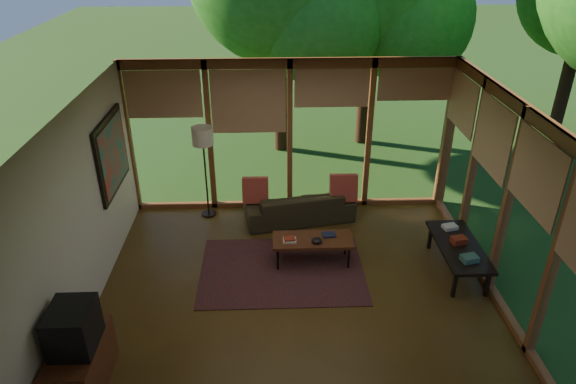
{
  "coord_description": "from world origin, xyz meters",
  "views": [
    {
      "loc": [
        -0.34,
        -5.75,
        4.63
      ],
      "look_at": [
        -0.1,
        0.7,
        1.22
      ],
      "focal_mm": 32.0,
      "sensor_mm": 36.0,
      "label": 1
    }
  ],
  "objects_px": {
    "television": "(73,328)",
    "side_console": "(459,247)",
    "sofa": "(299,205)",
    "floor_lamp": "(203,141)",
    "media_cabinet": "(81,366)",
    "coffee_table": "(313,241)"
  },
  "relations": [
    {
      "from": "television",
      "to": "side_console",
      "type": "height_order",
      "value": "television"
    },
    {
      "from": "sofa",
      "to": "floor_lamp",
      "type": "distance_m",
      "value": 1.98
    },
    {
      "from": "media_cabinet",
      "to": "television",
      "type": "xyz_separation_m",
      "value": [
        0.02,
        0.0,
        0.55
      ]
    },
    {
      "from": "floor_lamp",
      "to": "media_cabinet",
      "type": "bearing_deg",
      "value": -104.99
    },
    {
      "from": "media_cabinet",
      "to": "side_console",
      "type": "distance_m",
      "value": 5.26
    },
    {
      "from": "media_cabinet",
      "to": "side_console",
      "type": "bearing_deg",
      "value": 22.1
    },
    {
      "from": "media_cabinet",
      "to": "side_console",
      "type": "height_order",
      "value": "media_cabinet"
    },
    {
      "from": "floor_lamp",
      "to": "side_console",
      "type": "bearing_deg",
      "value": -25.09
    },
    {
      "from": "media_cabinet",
      "to": "floor_lamp",
      "type": "height_order",
      "value": "floor_lamp"
    },
    {
      "from": "floor_lamp",
      "to": "television",
      "type": "bearing_deg",
      "value": -104.7
    },
    {
      "from": "television",
      "to": "floor_lamp",
      "type": "xyz_separation_m",
      "value": [
        0.99,
        3.78,
        0.56
      ]
    },
    {
      "from": "sofa",
      "to": "floor_lamp",
      "type": "relative_size",
      "value": 1.12
    },
    {
      "from": "sofa",
      "to": "coffee_table",
      "type": "relative_size",
      "value": 1.55
    },
    {
      "from": "media_cabinet",
      "to": "floor_lamp",
      "type": "bearing_deg",
      "value": 75.01
    },
    {
      "from": "floor_lamp",
      "to": "coffee_table",
      "type": "bearing_deg",
      "value": -41.25
    },
    {
      "from": "television",
      "to": "side_console",
      "type": "distance_m",
      "value": 5.26
    },
    {
      "from": "sofa",
      "to": "media_cabinet",
      "type": "bearing_deg",
      "value": 42.96
    },
    {
      "from": "sofa",
      "to": "television",
      "type": "height_order",
      "value": "television"
    },
    {
      "from": "sofa",
      "to": "television",
      "type": "xyz_separation_m",
      "value": [
        -2.6,
        -3.57,
        0.58
      ]
    },
    {
      "from": "television",
      "to": "side_console",
      "type": "bearing_deg",
      "value": 22.18
    },
    {
      "from": "television",
      "to": "media_cabinet",
      "type": "bearing_deg",
      "value": 180.0
    },
    {
      "from": "sofa",
      "to": "side_console",
      "type": "height_order",
      "value": "sofa"
    }
  ]
}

